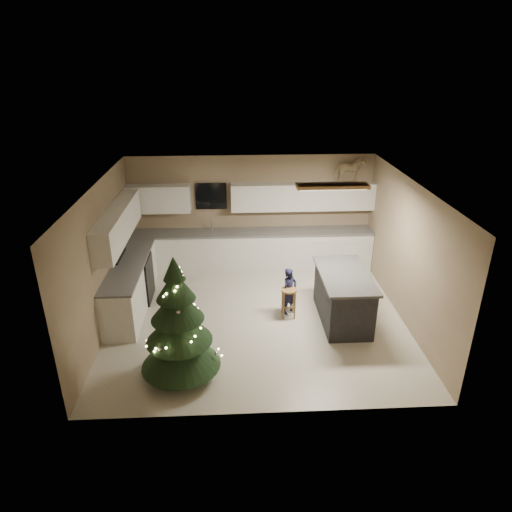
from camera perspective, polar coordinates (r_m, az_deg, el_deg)
The scene contains 8 objects.
ground_plane at distance 8.78m, azimuth 0.12°, elevation -7.80°, with size 5.50×5.50×0.00m, color beige.
room_shell at distance 8.00m, azimuth 0.30°, elevation 2.91°, with size 5.52×5.02×2.61m.
cabinetry at distance 9.90m, azimuth -5.67°, elevation 0.88°, with size 5.50×3.20×2.00m.
island at distance 8.69m, azimuth 10.82°, elevation -5.00°, with size 0.90×1.70×0.95m.
bar_stool at distance 8.67m, azimuth 4.12°, elevation -5.01°, with size 0.30×0.30×0.58m.
christmas_tree at distance 7.04m, azimuth -9.65°, elevation -8.99°, with size 1.27×1.23×2.04m.
toddler at distance 8.77m, azimuth 4.21°, elevation -4.42°, with size 0.34×0.22×0.93m, color black.
rocking_horse at distance 10.37m, azimuth 11.61°, elevation 10.51°, with size 0.67×0.38×0.56m.
Camera 1 is at (-0.41, -7.45, 4.64)m, focal length 32.00 mm.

